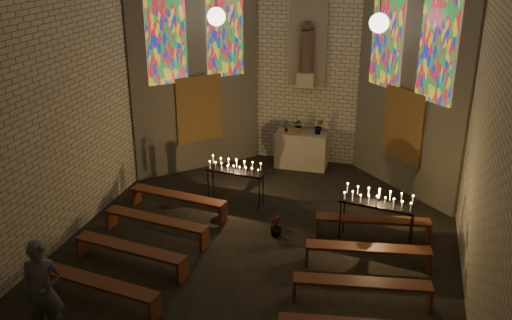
% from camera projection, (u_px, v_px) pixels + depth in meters
% --- Properties ---
extents(floor, '(12.00, 12.00, 0.00)m').
position_uv_depth(floor, '(246.00, 272.00, 10.96)').
color(floor, black).
rests_on(floor, ground).
extents(room, '(8.22, 12.43, 7.00)m').
position_uv_depth(room, '(288.00, 47.00, 12.58)').
color(room, beige).
rests_on(room, ground).
extents(altar, '(1.40, 0.60, 1.00)m').
position_uv_depth(altar, '(301.00, 150.00, 15.64)').
color(altar, '#B7AC95').
rests_on(altar, ground).
extents(flower_vase_left, '(0.21, 0.18, 0.33)m').
position_uv_depth(flower_vase_left, '(286.00, 126.00, 15.45)').
color(flower_vase_left, '#4C723F').
rests_on(flower_vase_left, altar).
extents(flower_vase_center, '(0.39, 0.35, 0.40)m').
position_uv_depth(flower_vase_center, '(299.00, 125.00, 15.41)').
color(flower_vase_center, '#4C723F').
rests_on(flower_vase_center, altar).
extents(flower_vase_right, '(0.26, 0.22, 0.45)m').
position_uv_depth(flower_vase_right, '(319.00, 126.00, 15.27)').
color(flower_vase_right, '#4C723F').
rests_on(flower_vase_right, altar).
extents(aisle_flower_pot, '(0.32, 0.32, 0.46)m').
position_uv_depth(aisle_flower_pot, '(276.00, 226.00, 12.19)').
color(aisle_flower_pot, '#4C723F').
rests_on(aisle_flower_pot, ground).
extents(votive_stand_left, '(1.44, 0.49, 1.03)m').
position_uv_depth(votive_stand_left, '(235.00, 169.00, 13.42)').
color(votive_stand_left, black).
rests_on(votive_stand_left, ground).
extents(votive_stand_right, '(1.58, 0.61, 1.14)m').
position_uv_depth(votive_stand_right, '(378.00, 201.00, 11.63)').
color(votive_stand_right, black).
rests_on(votive_stand_right, ground).
extents(pew_left_0, '(2.41, 0.69, 0.46)m').
position_uv_depth(pew_left_0, '(178.00, 198.00, 13.14)').
color(pew_left_0, '#542918').
rests_on(pew_left_0, ground).
extents(pew_right_0, '(2.41, 0.69, 0.46)m').
position_uv_depth(pew_right_0, '(373.00, 222.00, 12.05)').
color(pew_right_0, '#542918').
rests_on(pew_right_0, ground).
extents(pew_left_1, '(2.41, 0.69, 0.46)m').
position_uv_depth(pew_left_1, '(156.00, 222.00, 12.07)').
color(pew_left_1, '#542918').
rests_on(pew_left_1, ground).
extents(pew_right_1, '(2.41, 0.69, 0.46)m').
position_uv_depth(pew_right_1, '(368.00, 251.00, 10.98)').
color(pew_right_1, '#542918').
rests_on(pew_right_1, ground).
extents(pew_left_2, '(2.41, 0.69, 0.46)m').
position_uv_depth(pew_left_2, '(130.00, 250.00, 10.99)').
color(pew_left_2, '#542918').
rests_on(pew_left_2, ground).
extents(pew_right_2, '(2.41, 0.69, 0.46)m').
position_uv_depth(pew_right_2, '(362.00, 285.00, 9.91)').
color(pew_right_2, '#542918').
rests_on(pew_right_2, ground).
extents(pew_left_3, '(2.41, 0.69, 0.46)m').
position_uv_depth(pew_left_3, '(98.00, 285.00, 9.92)').
color(pew_left_3, '#542918').
rests_on(pew_left_3, ground).
extents(visitor, '(0.75, 0.63, 1.74)m').
position_uv_depth(visitor, '(43.00, 291.00, 8.90)').
color(visitor, '#53545E').
rests_on(visitor, ground).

